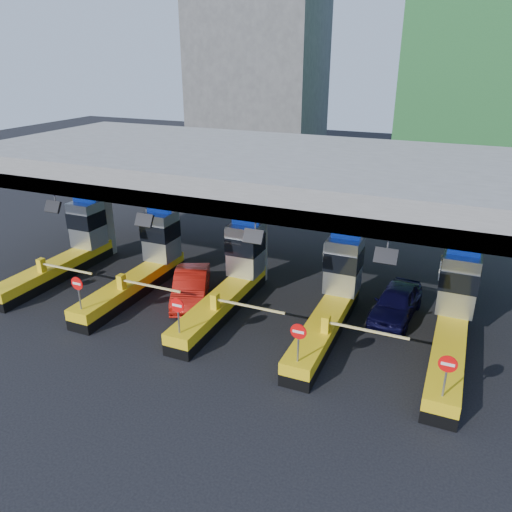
% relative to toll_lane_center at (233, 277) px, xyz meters
% --- Properties ---
extents(ground, '(120.00, 120.00, 0.00)m').
position_rel_toll_lane_center_xyz_m(ground, '(-0.00, -0.28, -1.40)').
color(ground, black).
rests_on(ground, ground).
extents(toll_canopy, '(28.00, 12.09, 7.00)m').
position_rel_toll_lane_center_xyz_m(toll_canopy, '(-0.00, 2.59, 4.74)').
color(toll_canopy, slate).
rests_on(toll_canopy, ground).
extents(toll_lane_far_left, '(4.43, 8.00, 4.16)m').
position_rel_toll_lane_center_xyz_m(toll_lane_far_left, '(-10.00, 0.00, 0.00)').
color(toll_lane_far_left, black).
rests_on(toll_lane_far_left, ground).
extents(toll_lane_left, '(4.43, 8.00, 4.16)m').
position_rel_toll_lane_center_xyz_m(toll_lane_left, '(-5.00, 0.00, 0.00)').
color(toll_lane_left, black).
rests_on(toll_lane_left, ground).
extents(toll_lane_center, '(4.43, 8.00, 4.16)m').
position_rel_toll_lane_center_xyz_m(toll_lane_center, '(0.00, 0.00, 0.00)').
color(toll_lane_center, black).
rests_on(toll_lane_center, ground).
extents(toll_lane_right, '(4.43, 8.00, 4.16)m').
position_rel_toll_lane_center_xyz_m(toll_lane_right, '(5.00, 0.00, 0.00)').
color(toll_lane_right, black).
rests_on(toll_lane_right, ground).
extents(toll_lane_far_right, '(4.43, 8.00, 4.16)m').
position_rel_toll_lane_center_xyz_m(toll_lane_far_right, '(10.00, 0.00, 0.00)').
color(toll_lane_far_right, black).
rests_on(toll_lane_far_right, ground).
extents(bg_building_concrete, '(14.00, 10.00, 18.00)m').
position_rel_toll_lane_center_xyz_m(bg_building_concrete, '(-14.00, 35.72, 7.60)').
color(bg_building_concrete, '#4C4C49').
rests_on(bg_building_concrete, ground).
extents(van, '(2.18, 4.54, 1.49)m').
position_rel_toll_lane_center_xyz_m(van, '(7.51, 1.77, -0.65)').
color(van, black).
rests_on(van, ground).
extents(red_car, '(3.32, 4.78, 1.49)m').
position_rel_toll_lane_center_xyz_m(red_car, '(-2.03, -0.54, -0.65)').
color(red_car, '#B3160D').
rests_on(red_car, ground).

